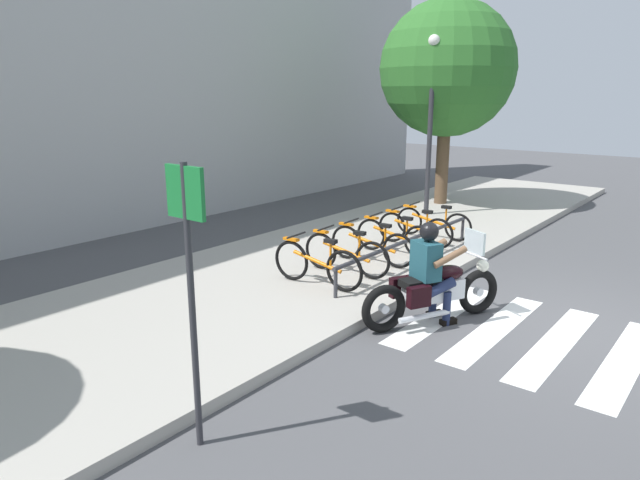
% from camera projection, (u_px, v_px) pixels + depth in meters
% --- Properties ---
extents(ground_plane, '(48.00, 48.00, 0.00)m').
position_uv_depth(ground_plane, '(570.00, 328.00, 7.83)').
color(ground_plane, '#4C4C4F').
extents(sidewalk, '(24.00, 4.40, 0.15)m').
position_uv_depth(sidewalk, '(318.00, 264.00, 10.45)').
color(sidewalk, '#A8A399').
rests_on(sidewalk, ground).
extents(crosswalk_stripe_1, '(2.80, 0.40, 0.01)m').
position_uv_depth(crosswalk_stripe_1, '(624.00, 361.00, 6.85)').
color(crosswalk_stripe_1, white).
rests_on(crosswalk_stripe_1, ground).
extents(crosswalk_stripe_2, '(2.80, 0.40, 0.01)m').
position_uv_depth(crosswalk_stripe_2, '(556.00, 344.00, 7.33)').
color(crosswalk_stripe_2, white).
rests_on(crosswalk_stripe_2, ground).
extents(crosswalk_stripe_3, '(2.80, 0.40, 0.01)m').
position_uv_depth(crosswalk_stripe_3, '(495.00, 328.00, 7.81)').
color(crosswalk_stripe_3, white).
rests_on(crosswalk_stripe_3, ground).
extents(crosswalk_stripe_4, '(2.80, 0.40, 0.01)m').
position_uv_depth(crosswalk_stripe_4, '(442.00, 315.00, 8.29)').
color(crosswalk_stripe_4, white).
rests_on(crosswalk_stripe_4, ground).
extents(motorcycle, '(2.07, 1.13, 1.26)m').
position_uv_depth(motorcycle, '(434.00, 291.00, 7.91)').
color(motorcycle, black).
rests_on(motorcycle, ground).
extents(rider, '(0.76, 0.71, 1.45)m').
position_uv_depth(rider, '(431.00, 266.00, 7.79)').
color(rider, '#1E4C59').
rests_on(rider, ground).
extents(bicycle_0, '(0.48, 1.66, 0.80)m').
position_uv_depth(bicycle_0, '(317.00, 264.00, 8.99)').
color(bicycle_0, black).
rests_on(bicycle_0, sidewalk).
extents(bicycle_1, '(0.48, 1.66, 0.77)m').
position_uv_depth(bicycle_1, '(346.00, 254.00, 9.58)').
color(bicycle_1, black).
rests_on(bicycle_1, sidewalk).
extents(bicycle_2, '(0.48, 1.68, 0.75)m').
position_uv_depth(bicycle_2, '(371.00, 245.00, 10.18)').
color(bicycle_2, black).
rests_on(bicycle_2, sidewalk).
extents(bicycle_3, '(0.48, 1.62, 0.74)m').
position_uv_depth(bicycle_3, '(394.00, 236.00, 10.77)').
color(bicycle_3, black).
rests_on(bicycle_3, sidewalk).
extents(bicycle_4, '(0.48, 1.62, 0.74)m').
position_uv_depth(bicycle_4, '(415.00, 229.00, 11.37)').
color(bicycle_4, black).
rests_on(bicycle_4, sidewalk).
extents(bicycle_5, '(0.48, 1.68, 0.72)m').
position_uv_depth(bicycle_5, '(433.00, 223.00, 11.97)').
color(bicycle_5, black).
rests_on(bicycle_5, sidewalk).
extents(bike_rack, '(4.51, 0.07, 0.49)m').
position_uv_depth(bike_rack, '(410.00, 241.00, 10.12)').
color(bike_rack, '#333338').
rests_on(bike_rack, sidewalk).
extents(street_lamp, '(0.28, 0.28, 4.44)m').
position_uv_depth(street_lamp, '(431.00, 111.00, 13.76)').
color(street_lamp, '#2D2D33').
rests_on(street_lamp, ground).
extents(street_sign, '(0.06, 0.44, 2.59)m').
position_uv_depth(street_sign, '(189.00, 259.00, 4.81)').
color(street_sign, '#2D2D33').
rests_on(street_sign, ground).
extents(tree_near_rack, '(3.54, 3.54, 5.50)m').
position_uv_depth(tree_near_rack, '(447.00, 69.00, 14.93)').
color(tree_near_rack, brown).
rests_on(tree_near_rack, ground).
extents(building_backdrop, '(24.00, 1.20, 9.86)m').
position_uv_depth(building_backdrop, '(116.00, 8.00, 12.64)').
color(building_backdrop, '#AEAEAE').
rests_on(building_backdrop, ground).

